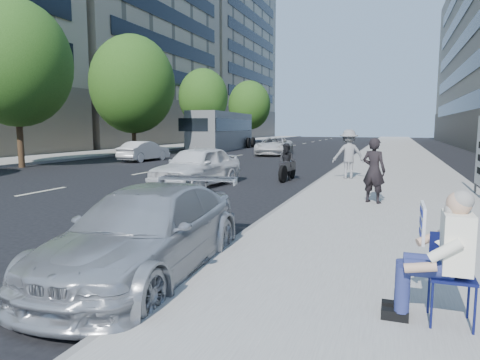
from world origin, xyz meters
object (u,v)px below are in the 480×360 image
at_px(parked_sedan, 146,232).
at_px(motorcycle, 287,164).
at_px(bus, 223,131).
at_px(pedestrian_woman, 374,170).
at_px(seated_protester, 441,249).
at_px(jogger, 348,154).
at_px(white_sedan_mid, 144,151).
at_px(white_sedan_near, 197,166).
at_px(white_sedan_far, 274,146).

xyz_separation_m(parked_sedan, motorcycle, (-0.65, 10.89, 0.04)).
height_order(parked_sedan, bus, bus).
distance_m(pedestrian_woman, bus, 28.51).
relative_size(seated_protester, bus, 0.11).
bearing_deg(jogger, pedestrian_woman, 84.11).
relative_size(seated_protester, jogger, 0.73).
height_order(pedestrian_woman, white_sedan_mid, pedestrian_woman).
distance_m(parked_sedan, white_sedan_near, 8.84).
xyz_separation_m(white_sedan_far, bus, (-6.36, 5.78, 0.97)).
bearing_deg(seated_protester, parked_sedan, 171.75).
relative_size(jogger, pedestrian_woman, 1.11).
bearing_deg(bus, white_sedan_near, -74.92).
xyz_separation_m(white_sedan_near, bus, (-8.24, 22.64, 0.94)).
relative_size(pedestrian_woman, parked_sedan, 0.39).
xyz_separation_m(jogger, white_sedan_far, (-6.64, 13.97, -0.38)).
xyz_separation_m(white_sedan_near, white_sedan_far, (-1.88, 16.86, -0.03)).
bearing_deg(bus, jogger, -61.57).
distance_m(white_sedan_far, motorcycle, 14.89).
bearing_deg(motorcycle, white_sedan_far, 113.88).
relative_size(seated_protester, motorcycle, 0.64).
bearing_deg(white_sedan_far, white_sedan_near, -88.48).
distance_m(jogger, bus, 23.65).
relative_size(seated_protester, white_sedan_mid, 0.36).
distance_m(pedestrian_woman, white_sedan_far, 20.51).
distance_m(jogger, parked_sedan, 11.26).
xyz_separation_m(seated_protester, white_sedan_near, (-6.79, 8.77, -0.18)).
bearing_deg(white_sedan_mid, jogger, 159.50).
xyz_separation_m(seated_protester, white_sedan_far, (-8.67, 25.63, -0.21)).
bearing_deg(white_sedan_far, pedestrian_woman, -72.64).
bearing_deg(seated_protester, motorcycle, 110.50).
height_order(pedestrian_woman, bus, bus).
xyz_separation_m(motorcycle, bus, (-10.76, 20.00, 1.00)).
xyz_separation_m(white_sedan_mid, bus, (-0.45, 13.65, 1.04)).
bearing_deg(white_sedan_mid, parked_sedan, 127.86).
distance_m(seated_protester, jogger, 11.84).
distance_m(jogger, white_sedan_mid, 13.96).
height_order(parked_sedan, white_sedan_far, white_sedan_far).
bearing_deg(white_sedan_far, parked_sedan, -83.47).
distance_m(jogger, motorcycle, 2.29).
height_order(parked_sedan, motorcycle, motorcycle).
xyz_separation_m(pedestrian_woman, white_sedan_near, (-5.87, 2.13, -0.27)).
bearing_deg(jogger, white_sedan_far, -82.96).
bearing_deg(motorcycle, white_sedan_mid, 155.05).
xyz_separation_m(parked_sedan, white_sedan_far, (-5.06, 25.11, 0.06)).
bearing_deg(white_sedan_mid, pedestrian_woman, 146.28).
distance_m(pedestrian_woman, parked_sedan, 6.70).
bearing_deg(motorcycle, white_sedan_near, -127.01).
xyz_separation_m(pedestrian_woman, parked_sedan, (-2.70, -6.12, -0.36)).
relative_size(pedestrian_woman, white_sedan_near, 0.40).
xyz_separation_m(white_sedan_far, motorcycle, (4.40, -14.22, -0.03)).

